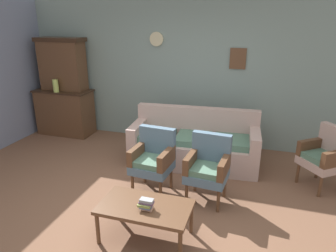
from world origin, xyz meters
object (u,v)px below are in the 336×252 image
Objects in this scene: armchair_near_cabinet at (208,166)px; wingback_chair_by_fireplace at (325,155)px; book_stack_on_table at (146,204)px; vase_on_cabinet at (56,86)px; coffee_table at (145,209)px; floral_couch at (194,145)px; armchair_by_doorway at (153,158)px; side_cabinet at (65,112)px.

wingback_chair_by_fireplace is at bearing 28.45° from armchair_near_cabinet.
book_stack_on_table is at bearing -136.77° from wingback_chair_by_fireplace.
coffee_table is at bearing -40.62° from vase_on_cabinet.
armchair_near_cabinet is at bearing 62.89° from coffee_table.
vase_on_cabinet is 3.66m from armchair_near_cabinet.
vase_on_cabinet is at bearing 156.62° from armchair_near_cabinet.
floral_couch is 2.36× the size of armchair_by_doorway.
side_cabinet is 3.82m from coffee_table.
armchair_near_cabinet is at bearing -0.59° from armchair_by_doorway.
armchair_near_cabinet is at bearing 65.99° from book_stack_on_table.
side_cabinet is 3.68m from armchair_near_cabinet.
armchair_near_cabinet is 1.11m from coffee_table.
armchair_by_doorway is (2.55, -1.43, -0.56)m from vase_on_cabinet.
vase_on_cabinet is 3.02m from floral_couch.
armchair_by_doorway is at bearing 106.06° from book_stack_on_table.
side_cabinet is 4.89m from wingback_chair_by_fireplace.
wingback_chair_by_fireplace is 5.52× the size of book_stack_on_table.
vase_on_cabinet is at bearing 150.79° from armchair_by_doorway.
vase_on_cabinet is at bearing 172.07° from floral_couch.
wingback_chair_by_fireplace is 0.90× the size of coffee_table.
book_stack_on_table is at bearing -58.53° from coffee_table.
armchair_by_doorway is at bearing 179.41° from armchair_near_cabinet.
coffee_table is at bearing -117.11° from armchair_near_cabinet.
vase_on_cabinet is 3.82m from book_stack_on_table.
vase_on_cabinet is 3.77m from coffee_table.
side_cabinet is 2.95m from floral_couch.
armchair_by_doorway is at bearing -109.12° from floral_couch.
floral_couch is at bearing 70.88° from armchair_by_doorway.
book_stack_on_table is at bearing -91.44° from floral_couch.
floral_couch is at bearing 173.93° from wingback_chair_by_fireplace.
side_cabinet is 0.62m from vase_on_cabinet.
armchair_near_cabinet is at bearing -23.38° from vase_on_cabinet.
vase_on_cabinet is 0.25× the size of coffee_table.
vase_on_cabinet is 0.12× the size of floral_couch.
floral_couch is 2.08m from book_stack_on_table.
book_stack_on_table is at bearing -114.01° from armchair_near_cabinet.
book_stack_on_table is (-0.05, -2.07, 0.16)m from floral_couch.
armchair_by_doorway is 2.43m from wingback_chair_by_fireplace.
wingback_chair_by_fireplace is (1.52, 0.82, 0.00)m from armchair_near_cabinet.
side_cabinet is 0.54× the size of floral_couch.
wingback_chair_by_fireplace is (1.93, -0.21, 0.17)m from floral_couch.
side_cabinet reaches higher than coffee_table.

